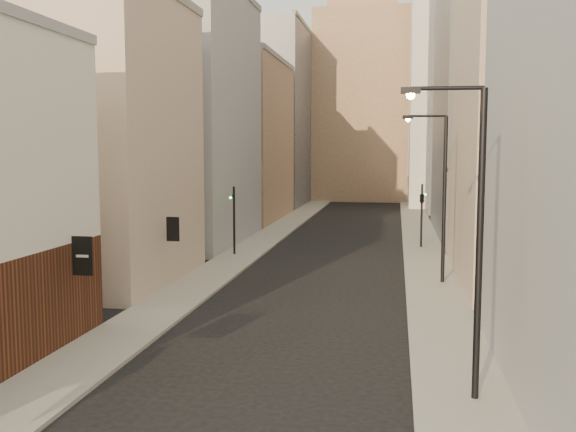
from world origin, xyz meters
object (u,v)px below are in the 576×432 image
object	(u,v)px
traffic_light_left	(234,209)
traffic_light_right	(422,199)
white_tower	(442,64)
streetlamp_near	(472,225)
streetlamp_mid	(440,189)
clock_tower	(362,84)

from	to	relation	value
traffic_light_left	traffic_light_right	size ratio (longest dim) A/B	1.00
white_tower	streetlamp_near	distance (m)	68.38
traffic_light_right	white_tower	bearing A→B (deg)	-112.17
white_tower	streetlamp_mid	bearing A→B (deg)	-93.66
clock_tower	white_tower	bearing A→B (deg)	-51.84
white_tower	traffic_light_left	xyz separation A→B (m)	(-17.01, -42.10, -15.20)
streetlamp_near	streetlamp_mid	bearing A→B (deg)	87.93
streetlamp_near	streetlamp_mid	xyz separation A→B (m)	(0.21, 17.31, 0.05)
white_tower	traffic_light_right	world-z (taller)	white_tower
white_tower	traffic_light_right	size ratio (longest dim) A/B	8.30
streetlamp_near	traffic_light_right	bearing A→B (deg)	89.10
white_tower	clock_tower	bearing A→B (deg)	128.16
white_tower	traffic_light_right	xyz separation A→B (m)	(-3.64, -36.43, -14.78)
streetlamp_near	streetlamp_mid	size ratio (longest dim) A/B	0.99
white_tower	traffic_light_left	world-z (taller)	white_tower
clock_tower	streetlamp_near	size ratio (longest dim) A/B	4.75
clock_tower	traffic_light_right	bearing A→B (deg)	-81.70
streetlamp_mid	traffic_light_right	bearing A→B (deg)	86.70
clock_tower	streetlamp_near	bearing A→B (deg)	-84.63
streetlamp_mid	streetlamp_near	bearing A→B (deg)	-96.00
white_tower	streetlamp_near	world-z (taller)	white_tower
streetlamp_near	traffic_light_left	bearing A→B (deg)	117.29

